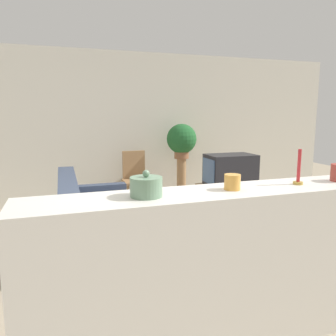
{
  "coord_description": "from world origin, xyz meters",
  "views": [
    {
      "loc": [
        -0.94,
        -2.58,
        1.59
      ],
      "look_at": [
        0.45,
        1.68,
        0.85
      ],
      "focal_mm": 35.0,
      "sensor_mm": 36.0,
      "label": 1
    }
  ],
  "objects_px": {
    "wooden_chair": "(135,176)",
    "decorative_bowl": "(146,187)",
    "couch": "(96,224)",
    "television": "(230,170)",
    "potted_plant": "(182,140)"
  },
  "relations": [
    {
      "from": "wooden_chair",
      "to": "decorative_bowl",
      "type": "xyz_separation_m",
      "value": [
        -0.71,
        -3.55,
        0.62
      ]
    },
    {
      "from": "couch",
      "to": "wooden_chair",
      "type": "height_order",
      "value": "wooden_chair"
    },
    {
      "from": "potted_plant",
      "to": "decorative_bowl",
      "type": "bearing_deg",
      "value": -113.64
    },
    {
      "from": "couch",
      "to": "television",
      "type": "relative_size",
      "value": 2.31
    },
    {
      "from": "wooden_chair",
      "to": "decorative_bowl",
      "type": "relative_size",
      "value": 4.8
    },
    {
      "from": "couch",
      "to": "television",
      "type": "height_order",
      "value": "television"
    },
    {
      "from": "couch",
      "to": "decorative_bowl",
      "type": "distance_m",
      "value": 2.11
    },
    {
      "from": "couch",
      "to": "wooden_chair",
      "type": "relative_size",
      "value": 1.74
    },
    {
      "from": "couch",
      "to": "decorative_bowl",
      "type": "bearing_deg",
      "value": -85.92
    },
    {
      "from": "wooden_chair",
      "to": "potted_plant",
      "type": "bearing_deg",
      "value": 5.41
    },
    {
      "from": "television",
      "to": "potted_plant",
      "type": "distance_m",
      "value": 1.33
    },
    {
      "from": "television",
      "to": "wooden_chair",
      "type": "distance_m",
      "value": 1.68
    },
    {
      "from": "couch",
      "to": "potted_plant",
      "type": "xyz_separation_m",
      "value": [
        1.73,
        1.72,
        0.83
      ]
    },
    {
      "from": "television",
      "to": "potted_plant",
      "type": "bearing_deg",
      "value": 104.25
    },
    {
      "from": "couch",
      "to": "potted_plant",
      "type": "relative_size",
      "value": 2.66
    }
  ]
}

